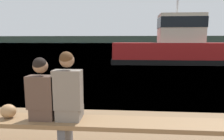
% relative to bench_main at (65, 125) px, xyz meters
% --- Properties ---
extents(water_surface, '(240.00, 240.00, 0.00)m').
position_rel_bench_main_xyz_m(water_surface, '(-0.32, 121.86, -0.41)').
color(water_surface, teal).
rests_on(water_surface, ground).
extents(far_shoreline, '(600.00, 12.00, 5.60)m').
position_rel_bench_main_xyz_m(far_shoreline, '(-0.32, 168.37, 2.39)').
color(far_shoreline, '#384233').
rests_on(far_shoreline, ground).
extents(bench_main, '(6.86, 0.48, 0.50)m').
position_rel_bench_main_xyz_m(bench_main, '(0.00, 0.00, 0.00)').
color(bench_main, brown).
rests_on(bench_main, ground).
extents(person_left, '(0.43, 0.37, 0.98)m').
position_rel_bench_main_xyz_m(person_left, '(-0.34, -0.00, 0.53)').
color(person_left, '#4C382D').
rests_on(person_left, bench_main).
extents(person_right, '(0.43, 0.37, 1.07)m').
position_rel_bench_main_xyz_m(person_right, '(0.07, -0.00, 0.57)').
color(person_right, '#70665B').
rests_on(person_right, bench_main).
extents(shopping_bag, '(0.25, 0.20, 0.22)m').
position_rel_bench_main_xyz_m(shopping_bag, '(-0.92, 0.01, 0.20)').
color(shopping_bag, '#9E754C').
rests_on(shopping_bag, bench_main).
extents(tugboat_red, '(9.37, 3.03, 6.19)m').
position_rel_bench_main_xyz_m(tugboat_red, '(4.57, 12.66, 0.75)').
color(tugboat_red, '#A81919').
rests_on(tugboat_red, water_surface).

